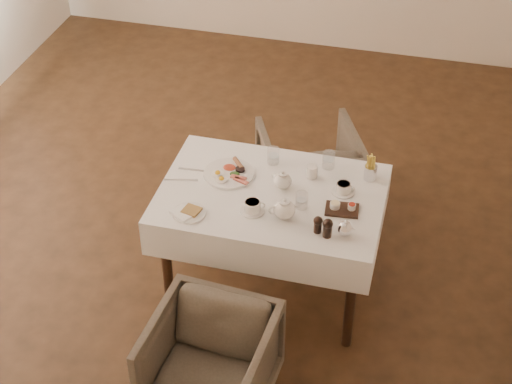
{
  "coord_description": "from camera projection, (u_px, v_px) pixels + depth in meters",
  "views": [
    {
      "loc": [
        1.42,
        -4.17,
        3.53
      ],
      "look_at": [
        0.56,
        -0.85,
        0.82
      ],
      "focal_mm": 55.0,
      "sensor_mm": 36.0,
      "label": 1
    }
  ],
  "objects": [
    {
      "name": "teacup_near",
      "position": [
        252.0,
        207.0,
        4.32
      ],
      "size": [
        0.14,
        0.14,
        0.07
      ],
      "rotation": [
        0.0,
        0.0,
        0.25
      ],
      "color": "white",
      "rests_on": "table"
    },
    {
      "name": "glass_mid",
      "position": [
        302.0,
        200.0,
        4.34
      ],
      "size": [
        0.07,
        0.07,
        0.1
      ],
      "primitive_type": "cylinder",
      "rotation": [
        0.0,
        0.0,
        0.09
      ],
      "color": "silver",
      "rests_on": "table"
    },
    {
      "name": "creamer",
      "position": [
        312.0,
        171.0,
        4.56
      ],
      "size": [
        0.08,
        0.08,
        0.08
      ],
      "primitive_type": "cylinder",
      "rotation": [
        0.0,
        0.0,
        0.24
      ],
      "color": "white",
      "rests_on": "table"
    },
    {
      "name": "condiment_board",
      "position": [
        342.0,
        208.0,
        4.34
      ],
      "size": [
        0.19,
        0.14,
        0.05
      ],
      "rotation": [
        0.0,
        0.0,
        0.09
      ],
      "color": "black",
      "rests_on": "table"
    },
    {
      "name": "teacup_far",
      "position": [
        343.0,
        188.0,
        4.46
      ],
      "size": [
        0.13,
        0.13,
        0.06
      ],
      "rotation": [
        0.0,
        0.0,
        -0.13
      ],
      "color": "white",
      "rests_on": "table"
    },
    {
      "name": "glass_right",
      "position": [
        329.0,
        160.0,
        4.63
      ],
      "size": [
        0.09,
        0.09,
        0.1
      ],
      "primitive_type": "cylinder",
      "rotation": [
        0.0,
        0.0,
        -0.3
      ],
      "color": "silver",
      "rests_on": "table"
    },
    {
      "name": "armchair_far",
      "position": [
        309.0,
        170.0,
        5.4
      ],
      "size": [
        0.86,
        0.87,
        0.6
      ],
      "primitive_type": "imported",
      "rotation": [
        0.0,
        0.0,
        3.58
      ],
      "color": "#463E34",
      "rests_on": "ground"
    },
    {
      "name": "fries_cup",
      "position": [
        371.0,
        169.0,
        4.53
      ],
      "size": [
        0.08,
        0.08,
        0.16
      ],
      "rotation": [
        0.0,
        0.0,
        -0.3
      ],
      "color": "silver",
      "rests_on": "table"
    },
    {
      "name": "breakfast_plate",
      "position": [
        229.0,
        172.0,
        4.61
      ],
      "size": [
        0.3,
        0.3,
        0.04
      ],
      "rotation": [
        0.0,
        0.0,
        0.24
      ],
      "color": "white",
      "rests_on": "table"
    },
    {
      "name": "pepper_mill_left",
      "position": [
        318.0,
        224.0,
        4.18
      ],
      "size": [
        0.06,
        0.06,
        0.1
      ],
      "primitive_type": null,
      "rotation": [
        0.0,
        0.0,
        0.24
      ],
      "color": "black",
      "rests_on": "table"
    },
    {
      "name": "cutlery_knife",
      "position": [
        181.0,
        180.0,
        4.56
      ],
      "size": [
        0.2,
        0.06,
        0.0
      ],
      "primitive_type": "cube",
      "rotation": [
        0.0,
        0.0,
        1.8
      ],
      "color": "silver",
      "rests_on": "table"
    },
    {
      "name": "glass_left",
      "position": [
        273.0,
        156.0,
        4.67
      ],
      "size": [
        0.08,
        0.08,
        0.1
      ],
      "primitive_type": "cylinder",
      "rotation": [
        0.0,
        0.0,
        0.18
      ],
      "color": "silver",
      "rests_on": "table"
    },
    {
      "name": "table",
      "position": [
        271.0,
        208.0,
        4.54
      ],
      "size": [
        1.28,
        0.88,
        0.75
      ],
      "color": "black",
      "rests_on": "ground"
    },
    {
      "name": "teapot_centre",
      "position": [
        283.0,
        180.0,
        4.47
      ],
      "size": [
        0.18,
        0.16,
        0.12
      ],
      "primitive_type": null,
      "rotation": [
        0.0,
        0.0,
        -0.43
      ],
      "color": "white",
      "rests_on": "table"
    },
    {
      "name": "pepper_mill_right",
      "position": [
        328.0,
        228.0,
        4.14
      ],
      "size": [
        0.07,
        0.07,
        0.11
      ],
      "primitive_type": null,
      "rotation": [
        0.0,
        0.0,
        0.32
      ],
      "color": "black",
      "rests_on": "table"
    },
    {
      "name": "side_plate",
      "position": [
        188.0,
        213.0,
        4.32
      ],
      "size": [
        0.2,
        0.19,
        0.02
      ],
      "rotation": [
        0.0,
        0.0,
        -0.43
      ],
      "color": "white",
      "rests_on": "table"
    },
    {
      "name": "silver_pot",
      "position": [
        345.0,
        228.0,
        4.15
      ],
      "size": [
        0.12,
        0.11,
        0.11
      ],
      "primitive_type": null,
      "rotation": [
        0.0,
        0.0,
        -0.31
      ],
      "color": "white",
      "rests_on": "table"
    },
    {
      "name": "cutlery_fork",
      "position": [
        195.0,
        170.0,
        4.64
      ],
      "size": [
        0.2,
        0.03,
        0.0
      ],
      "primitive_type": "cube",
      "rotation": [
        0.0,
        0.0,
        1.64
      ],
      "color": "silver",
      "rests_on": "table"
    },
    {
      "name": "teapot_front",
      "position": [
        284.0,
        208.0,
        4.26
      ],
      "size": [
        0.2,
        0.19,
        0.13
      ],
      "primitive_type": null,
      "rotation": [
        0.0,
        0.0,
        0.42
      ],
      "color": "white",
      "rests_on": "table"
    },
    {
      "name": "armchair_near",
      "position": [
        211.0,
        364.0,
        4.09
      ],
      "size": [
        0.67,
        0.68,
        0.58
      ],
      "primitive_type": "imported",
      "rotation": [
        0.0,
        0.0,
        -0.08
      ],
      "color": "#463E34",
      "rests_on": "ground"
    }
  ]
}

